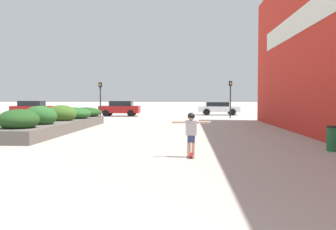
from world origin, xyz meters
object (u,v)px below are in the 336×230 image
car_leftmost (218,108)px  traffic_light_left (100,94)px  skateboarder (191,129)px  traffic_light_right (230,93)px  car_center_left (33,108)px  trash_bin (334,139)px  car_rightmost (319,108)px  car_center_right (120,108)px  skateboard (191,155)px

car_leftmost → traffic_light_left: bearing=-59.5°
skateboarder → traffic_light_right: (3.79, 22.66, 1.43)m
car_center_left → trash_bin: bearing=40.1°
car_rightmost → traffic_light_left: traffic_light_left is taller
car_leftmost → car_center_right: car_center_right is taller
car_center_left → car_rightmost: bearing=92.3°
traffic_light_right → car_center_right: bearing=164.0°
trash_bin → car_center_left: 33.76m
car_center_right → car_rightmost: bearing=-82.0°
skateboard → skateboarder: skateboarder is taller
trash_bin → skateboard: bearing=-161.9°
trash_bin → car_center_right: size_ratio=0.22×
car_rightmost → traffic_light_left: size_ratio=1.34×
car_center_right → traffic_light_left: size_ratio=1.23×
skateboard → car_center_right: car_center_right is taller
trash_bin → traffic_light_right: bearing=93.5°
car_center_right → traffic_light_right: (10.74, -3.08, 1.52)m
skateboarder → car_rightmost: (13.86, 28.68, -0.15)m
car_center_left → skateboarder: bearing=31.3°
car_center_left → skateboard: bearing=31.3°
car_center_left → traffic_light_left: size_ratio=1.37×
car_rightmost → traffic_light_right: traffic_light_right is taller
skateboarder → traffic_light_right: 23.02m
skateboarder → car_center_left: car_center_left is taller
car_center_right → traffic_light_left: 4.22m
car_center_right → traffic_light_left: bearing=163.6°
skateboarder → trash_bin: 5.34m
skateboarder → car_center_left: bearing=120.2°
skateboarder → car_rightmost: 31.86m
skateboarder → traffic_light_left: (-8.08, 21.93, 1.34)m
car_rightmost → traffic_light_right: bearing=-59.1°
car_center_left → car_rightmost: size_ratio=1.02×
car_leftmost → car_center_left: 19.92m
trash_bin → traffic_light_left: (-13.13, 20.27, 1.79)m
car_rightmost → car_leftmost: bearing=-89.4°
trash_bin → car_leftmost: car_leftmost is taller
trash_bin → car_leftmost: bearing=94.0°
car_center_left → car_center_right: (9.75, -1.72, 0.01)m
skateboard → traffic_light_right: traffic_light_right is taller
skateboarder → car_rightmost: skateboarder is taller
trash_bin → traffic_light_right: 21.13m
trash_bin → car_center_right: bearing=116.5°
skateboard → car_rightmost: size_ratio=0.16×
skateboard → traffic_light_left: (-8.08, 21.93, 2.17)m
trash_bin → traffic_light_left: bearing=122.9°
car_center_right → traffic_light_right: bearing=-106.0°
car_center_right → traffic_light_left: traffic_light_left is taller
skateboarder → traffic_light_right: traffic_light_right is taller
car_leftmost → car_rightmost: bearing=90.6°
trash_bin → traffic_light_left: 24.22m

